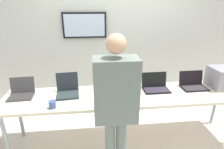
% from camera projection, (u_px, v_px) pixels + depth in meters
% --- Properties ---
extents(ground, '(8.00, 8.00, 0.04)m').
position_uv_depth(ground, '(125.00, 140.00, 2.84)').
color(ground, silver).
extents(back_wall, '(8.00, 0.11, 2.58)m').
position_uv_depth(back_wall, '(116.00, 43.00, 3.41)').
color(back_wall, silver).
rests_on(back_wall, ground).
extents(workbench, '(3.39, 0.70, 0.78)m').
position_uv_depth(workbench, '(126.00, 98.00, 2.57)').
color(workbench, beige).
rests_on(workbench, ground).
extents(equipment_box, '(0.34, 0.36, 0.31)m').
position_uv_depth(equipment_box, '(222.00, 78.00, 2.73)').
color(equipment_box, gray).
rests_on(equipment_box, workbench).
extents(laptop_station_0, '(0.34, 0.30, 0.24)m').
position_uv_depth(laptop_station_0, '(22.00, 92.00, 2.49)').
color(laptop_station_0, '#3B3A3E').
rests_on(laptop_station_0, workbench).
extents(laptop_station_1, '(0.33, 0.34, 0.28)m').
position_uv_depth(laptop_station_1, '(68.00, 90.00, 2.55)').
color(laptop_station_1, '#20252D').
rests_on(laptop_station_1, workbench).
extents(laptop_station_2, '(0.38, 0.35, 0.25)m').
position_uv_depth(laptop_station_2, '(113.00, 88.00, 2.61)').
color(laptop_station_2, '#34393D').
rests_on(laptop_station_2, workbench).
extents(laptop_station_3, '(0.38, 0.27, 0.24)m').
position_uv_depth(laptop_station_3, '(155.00, 86.00, 2.68)').
color(laptop_station_3, black).
rests_on(laptop_station_3, workbench).
extents(laptop_station_4, '(0.38, 0.28, 0.24)m').
position_uv_depth(laptop_station_4, '(193.00, 84.00, 2.75)').
color(laptop_station_4, black).
rests_on(laptop_station_4, workbench).
extents(person, '(0.44, 0.59, 1.73)m').
position_uv_depth(person, '(116.00, 100.00, 1.86)').
color(person, slate).
rests_on(person, ground).
extents(coffee_mug, '(0.09, 0.09, 0.09)m').
position_uv_depth(coffee_mug, '(52.00, 104.00, 2.21)').
color(coffee_mug, '#395293').
rests_on(coffee_mug, workbench).
extents(paper_sheet, '(0.28, 0.34, 0.00)m').
position_uv_depth(paper_sheet, '(90.00, 102.00, 2.34)').
color(paper_sheet, white).
rests_on(paper_sheet, workbench).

